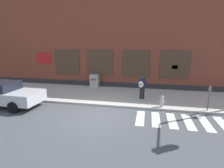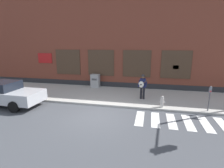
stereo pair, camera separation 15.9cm
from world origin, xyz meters
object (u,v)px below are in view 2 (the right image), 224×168
(red_car, at_px, (5,94))
(busker, at_px, (142,85))
(parking_meter, at_px, (210,95))
(fire_hydrant, at_px, (162,102))
(utility_box, at_px, (95,81))

(red_car, relative_size, busker, 2.75)
(parking_meter, relative_size, fire_hydrant, 2.05)
(utility_box, bearing_deg, red_car, -128.24)
(red_car, height_order, fire_hydrant, red_car)
(red_car, bearing_deg, fire_hydrant, 8.61)
(parking_meter, bearing_deg, busker, 159.37)
(red_car, bearing_deg, busker, 18.57)
(red_car, distance_m, fire_hydrant, 9.73)
(parking_meter, distance_m, utility_box, 8.86)
(utility_box, bearing_deg, parking_meter, -26.43)
(red_car, xyz_separation_m, busker, (8.37, 2.81, 0.31))
(red_car, bearing_deg, parking_meter, 6.57)
(busker, height_order, utility_box, busker)
(red_car, relative_size, parking_meter, 3.24)
(red_car, height_order, utility_box, red_car)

